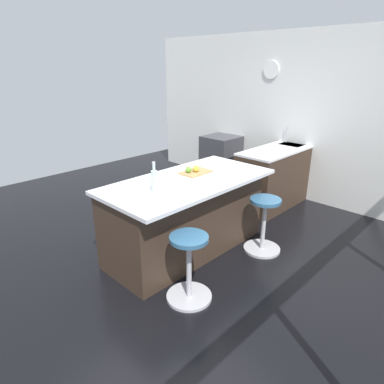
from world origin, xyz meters
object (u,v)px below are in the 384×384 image
object	(u,v)px
stool_middle	(189,270)
water_bottle	(154,180)
apple_yellow	(196,169)
apple_green	(189,170)
oven_range	(221,159)
kitchen_island	(186,215)
cutting_board	(196,172)
stool_by_window	(264,227)

from	to	relation	value
stool_middle	water_bottle	xyz separation A→B (m)	(-0.12, -0.60, 0.72)
apple_yellow	apple_green	size ratio (longest dim) A/B	1.10
oven_range	apple_yellow	xyz separation A→B (m)	(2.05, 1.29, 0.53)
kitchen_island	apple_green	size ratio (longest dim) A/B	27.27
cutting_board	apple_yellow	size ratio (longest dim) A/B	4.45
cutting_board	apple_green	world-z (taller)	apple_green
kitchen_island	water_bottle	xyz separation A→B (m)	(0.51, 0.07, 0.57)
stool_by_window	apple_green	xyz separation A→B (m)	(0.49, -0.76, 0.65)
cutting_board	kitchen_island	bearing A→B (deg)	15.93
stool_by_window	apple_green	bearing A→B (deg)	-57.03
apple_green	apple_yellow	bearing A→B (deg)	153.27
stool_middle	apple_yellow	size ratio (longest dim) A/B	8.27
kitchen_island	apple_yellow	xyz separation A→B (m)	(-0.22, -0.05, 0.51)
water_bottle	apple_green	bearing A→B (deg)	-165.93
stool_by_window	apple_yellow	distance (m)	1.06
stool_middle	apple_green	bearing A→B (deg)	-135.15
kitchen_island	water_bottle	world-z (taller)	water_bottle
oven_range	apple_yellow	size ratio (longest dim) A/B	10.88
cutting_board	apple_yellow	distance (m)	0.05
oven_range	water_bottle	bearing A→B (deg)	26.91
apple_green	cutting_board	bearing A→B (deg)	164.54
oven_range	stool_by_window	world-z (taller)	oven_range
apple_yellow	oven_range	bearing A→B (deg)	-147.80
apple_green	water_bottle	bearing A→B (deg)	14.07
cutting_board	apple_yellow	bearing A→B (deg)	54.43
cutting_board	water_bottle	world-z (taller)	water_bottle
kitchen_island	stool_middle	world-z (taller)	kitchen_island
stool_middle	apple_green	world-z (taller)	apple_green
stool_middle	cutting_board	distance (m)	1.28
oven_range	stool_by_window	distance (m)	2.59
stool_middle	water_bottle	bearing A→B (deg)	-100.94
oven_range	cutting_board	size ratio (longest dim) A/B	2.44
stool_middle	apple_green	xyz separation A→B (m)	(-0.77, -0.76, 0.65)
stool_middle	apple_yellow	bearing A→B (deg)	-139.64
kitchen_island	apple_green	world-z (taller)	apple_green
apple_yellow	kitchen_island	bearing A→B (deg)	12.88
kitchen_island	stool_middle	bearing A→B (deg)	46.79
kitchen_island	stool_by_window	distance (m)	0.93
apple_green	water_bottle	world-z (taller)	water_bottle
kitchen_island	apple_green	xyz separation A→B (m)	(-0.14, -0.09, 0.51)
oven_range	water_bottle	xyz separation A→B (m)	(2.78, 1.41, 0.59)
oven_range	apple_green	bearing A→B (deg)	30.37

